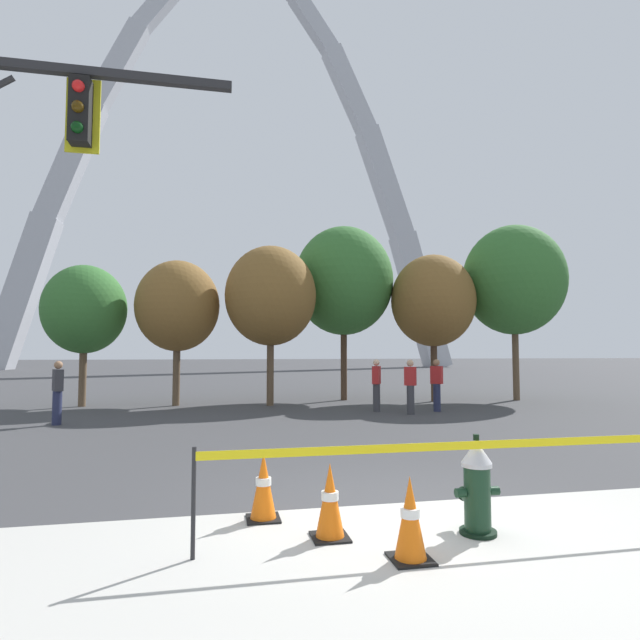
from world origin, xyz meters
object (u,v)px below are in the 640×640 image
traffic_cone_mid_sidewalk (263,487)px  pedestrian_walking_right (58,392)px  monument_arch (237,181)px  fire_hydrant (477,487)px  pedestrian_standing_center (437,385)px  pedestrian_near_trees (410,386)px  traffic_cone_curb_edge (410,519)px  traffic_cone_by_hydrant (330,501)px  pedestrian_walking_left (376,385)px

traffic_cone_mid_sidewalk → pedestrian_walking_right: 9.28m
pedestrian_walking_right → monument_arch: bearing=82.3°
pedestrian_walking_right → fire_hydrant: bearing=-54.3°
pedestrian_standing_center → fire_hydrant: bearing=-112.4°
traffic_cone_mid_sidewalk → pedestrian_near_trees: (5.03, 8.40, 0.46)m
fire_hydrant → monument_arch: bearing=90.7°
traffic_cone_curb_edge → monument_arch: monument_arch is taller
traffic_cone_mid_sidewalk → traffic_cone_curb_edge: same height
pedestrian_standing_center → pedestrian_near_trees: (-1.06, -0.52, 0.00)m
traffic_cone_mid_sidewalk → traffic_cone_curb_edge: 1.76m
traffic_cone_by_hydrant → traffic_cone_curb_edge: same height
fire_hydrant → traffic_cone_curb_edge: fire_hydrant is taller
traffic_cone_mid_sidewalk → pedestrian_near_trees: size_ratio=0.46×
fire_hydrant → traffic_cone_by_hydrant: size_ratio=1.36×
pedestrian_walking_left → pedestrian_near_trees: (0.76, -0.86, 0.00)m
fire_hydrant → traffic_cone_curb_edge: size_ratio=1.36×
fire_hydrant → monument_arch: size_ratio=0.02×
fire_hydrant → traffic_cone_mid_sidewalk: bearing=157.4°
pedestrian_walking_right → traffic_cone_mid_sidewalk: bearing=-61.5°
pedestrian_walking_left → pedestrian_walking_right: 8.76m
fire_hydrant → pedestrian_standing_center: pedestrian_standing_center is taller
fire_hydrant → pedestrian_near_trees: pedestrian_near_trees is taller
traffic_cone_by_hydrant → traffic_cone_mid_sidewalk: size_ratio=1.00×
traffic_cone_mid_sidewalk → pedestrian_standing_center: 10.81m
traffic_cone_curb_edge → pedestrian_walking_left: 11.04m
pedestrian_standing_center → pedestrian_walking_right: same height
fire_hydrant → pedestrian_near_trees: 9.73m
traffic_cone_mid_sidewalk → monument_arch: (1.46, 51.49, 20.91)m
pedestrian_near_trees → monument_arch: bearing=94.7°
traffic_cone_by_hydrant → pedestrian_near_trees: size_ratio=0.46×
traffic_cone_by_hydrant → pedestrian_walking_left: size_ratio=0.46×
pedestrian_walking_right → pedestrian_walking_left: bearing=7.3°
fire_hydrant → pedestrian_walking_right: pedestrian_walking_right is taller
traffic_cone_curb_edge → pedestrian_near_trees: pedestrian_near_trees is taller
traffic_cone_by_hydrant → traffic_cone_mid_sidewalk: 0.90m
pedestrian_standing_center → traffic_cone_mid_sidewalk: bearing=-124.3°
monument_arch → pedestrian_walking_left: size_ratio=32.02×
monument_arch → pedestrian_walking_right: size_ratio=32.02×
pedestrian_standing_center → traffic_cone_by_hydrant: bearing=-119.8°
traffic_cone_by_hydrant → pedestrian_near_trees: bearing=63.9°
fire_hydrant → traffic_cone_by_hydrant: bearing=173.0°
pedestrian_near_trees → traffic_cone_mid_sidewalk: bearing=-120.9°
traffic_cone_mid_sidewalk → traffic_cone_curb_edge: (1.16, -1.32, 0.00)m
monument_arch → pedestrian_walking_right: (-5.88, -43.34, -20.45)m
traffic_cone_by_hydrant → pedestrian_standing_center: (5.50, 9.60, 0.46)m
traffic_cone_by_hydrant → traffic_cone_curb_edge: 0.87m
traffic_cone_mid_sidewalk → pedestrian_walking_right: (-4.42, 8.15, 0.46)m
fire_hydrant → pedestrian_walking_right: (-6.48, 9.00, 0.35)m
monument_arch → pedestrian_standing_center: 47.45m
traffic_cone_by_hydrant → pedestrian_walking_right: size_ratio=0.46×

